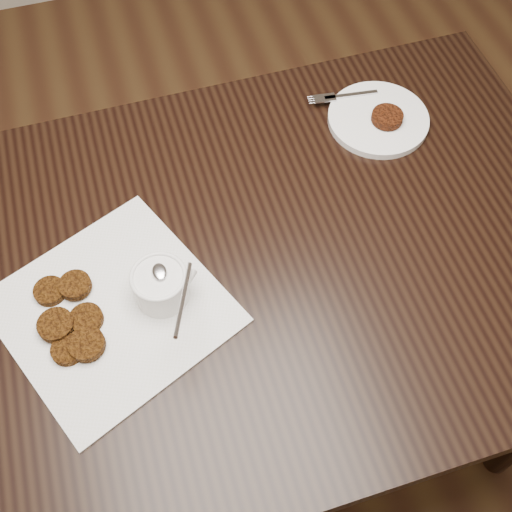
% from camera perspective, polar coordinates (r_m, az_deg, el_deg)
% --- Properties ---
extents(floor, '(4.00, 4.00, 0.00)m').
position_cam_1_polar(floor, '(1.75, -1.73, -16.04)').
color(floor, '#50341B').
rests_on(floor, ground).
extents(table, '(1.34, 0.86, 0.75)m').
position_cam_1_polar(table, '(1.42, -1.61, -8.36)').
color(table, black).
rests_on(table, floor).
extents(napkin, '(0.44, 0.44, 0.00)m').
position_cam_1_polar(napkin, '(1.07, -12.99, -4.79)').
color(napkin, white).
rests_on(napkin, table).
extents(sauce_ramekin, '(0.14, 0.14, 0.13)m').
position_cam_1_polar(sauce_ramekin, '(1.01, -8.95, -1.76)').
color(sauce_ramekin, white).
rests_on(sauce_ramekin, napkin).
extents(patty_cluster, '(0.25, 0.25, 0.02)m').
position_cam_1_polar(patty_cluster, '(1.06, -16.45, -5.61)').
color(patty_cluster, '#5B320C').
rests_on(patty_cluster, napkin).
extents(plate_with_patty, '(0.23, 0.23, 0.03)m').
position_cam_1_polar(plate_with_patty, '(1.30, 11.14, 12.40)').
color(plate_with_patty, white).
rests_on(plate_with_patty, table).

